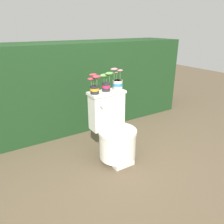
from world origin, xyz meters
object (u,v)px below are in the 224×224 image
potted_plant_left (94,85)px  potted_plant_midleft (106,83)px  toilet (114,133)px  potted_plant_middle (117,83)px

potted_plant_left → potted_plant_midleft: potted_plant_left is taller
toilet → potted_plant_left: 0.59m
potted_plant_left → potted_plant_middle: potted_plant_middle is taller
potted_plant_left → potted_plant_middle: bearing=3.0°
toilet → potted_plant_middle: bearing=46.8°
potted_plant_midleft → potted_plant_middle: 0.14m
potted_plant_midleft → potted_plant_left: bearing=-169.2°
toilet → potted_plant_midleft: 0.58m
potted_plant_left → potted_plant_midleft: bearing=10.8°
potted_plant_left → potted_plant_middle: size_ratio=0.88×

